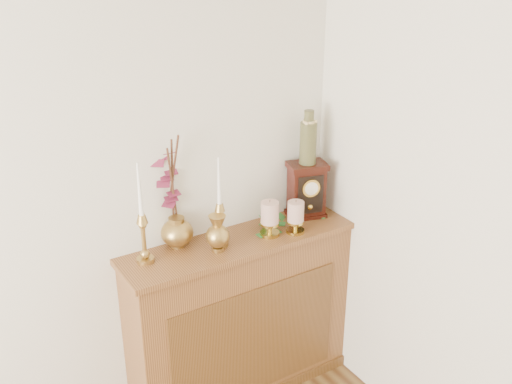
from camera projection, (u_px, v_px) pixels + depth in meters
console_shelf at (241, 321)px, 3.18m from camera, size 1.24×0.34×0.93m
candlestick_left at (143, 231)px, 2.71m from camera, size 0.08×0.08×0.49m
candlestick_center at (220, 218)px, 2.86m from camera, size 0.08×0.08×0.46m
bud_vase at (218, 234)px, 2.83m from camera, size 0.12×0.12×0.19m
ginger_jar at (169, 195)px, 2.83m from camera, size 0.23×0.25×0.58m
pillar_candle_left at (270, 217)px, 2.98m from camera, size 0.10×0.10×0.19m
pillar_candle_right at (296, 216)px, 3.01m from camera, size 0.09×0.09×0.18m
ivy_garland at (295, 219)px, 3.14m from camera, size 0.41×0.20×0.09m
mantel_clock at (307, 190)px, 3.17m from camera, size 0.23×0.19×0.30m
ceramic_vase at (308, 140)px, 3.06m from camera, size 0.09×0.09×0.28m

